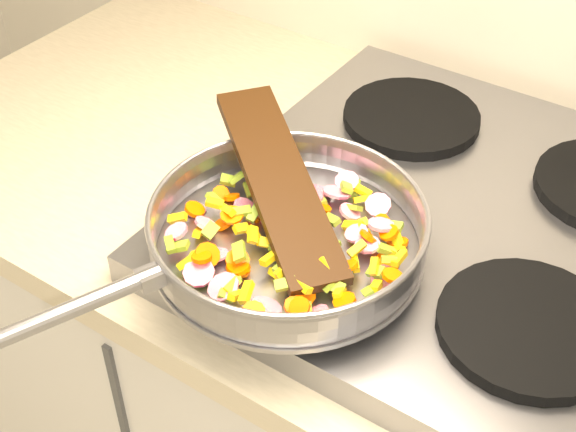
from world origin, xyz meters
The scene contains 7 objects.
cooktop centered at (-0.70, 1.67, 0.92)m, with size 0.60×0.60×0.04m, color #939399.
grate_fl centered at (-0.84, 1.52, 0.95)m, with size 0.19×0.19×0.02m, color black.
grate_fr centered at (-0.56, 1.52, 0.95)m, with size 0.19×0.19×0.02m, color black.
grate_bl centered at (-0.84, 1.81, 0.95)m, with size 0.19×0.19×0.02m, color black.
saute_pan centered at (-0.83, 1.47, 0.99)m, with size 0.35×0.49×0.06m.
vegetable_heap centered at (-0.83, 1.48, 0.98)m, with size 0.28×0.28×0.04m.
wooden_spatula centered at (-0.87, 1.52, 1.01)m, with size 0.30×0.07×0.01m, color black.
Camera 1 is at (-0.46, 0.93, 1.57)m, focal length 50.00 mm.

